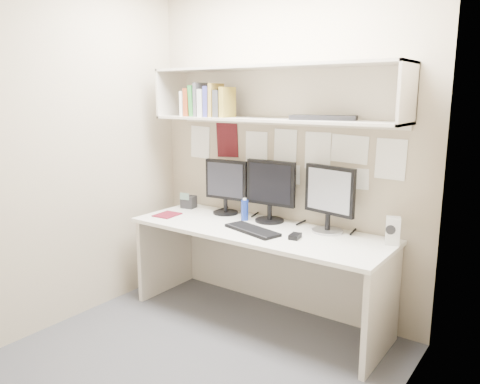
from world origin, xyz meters
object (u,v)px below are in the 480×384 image
Objects in this scene: desk at (258,274)px; monitor_left at (226,184)px; keyboard at (252,230)px; speaker at (393,231)px; monitor_center at (271,189)px; monitor_right at (329,196)px; maroon_notebook at (167,215)px; desk_phone at (189,202)px.

monitor_left is at bearing 154.95° from desk.
speaker reaches higher than keyboard.
monitor_center reaches higher than keyboard.
monitor_right is 1.06× the size of keyboard.
maroon_notebook is at bearing -141.35° from monitor_left.
desk_phone is at bearing 168.09° from desk.
maroon_notebook is (-0.84, -0.02, -0.01)m from keyboard.
desk is 0.91m from maroon_notebook.
monitor_right is at bearing -2.55° from monitor_center.
desk is 14.06× the size of desk_phone.
desk is 4.13× the size of monitor_center.
speaker is at bearing 33.92° from keyboard.
monitor_left is 2.47× the size of speaker.
monitor_right is 2.65× the size of speaker.
desk_phone is (-0.03, 0.30, 0.05)m from maroon_notebook.
monitor_right is at bearing 25.28° from desk.
monitor_left is 0.63m from keyboard.
desk is 0.80m from monitor_left.
monitor_center is 2.64× the size of speaker.
monitor_center is 1.06× the size of keyboard.
monitor_right is at bearing 10.00° from maroon_notebook.
speaker reaches higher than maroon_notebook.
monitor_left is 2.25× the size of maroon_notebook.
monitor_right is (0.93, -0.00, 0.01)m from monitor_left.
monitor_right is (0.46, 0.22, 0.63)m from desk.
desk_phone is at bearing -179.71° from monitor_left.
desk_phone reaches higher than desk.
speaker is at bearing -3.61° from monitor_center.
monitor_left is at bearing 39.02° from maroon_notebook.
speaker is at bearing 9.27° from monitor_right.
monitor_left is at bearing -168.56° from monitor_right.
monitor_center reaches higher than speaker.
desk_phone is at bearing 91.52° from maroon_notebook.
monitor_center is 0.99m from speaker.
monitor_left reaches higher than keyboard.
monitor_left is 0.93× the size of monitor_right.
keyboard is 2.50× the size of speaker.
desk is at bearing 173.26° from speaker.
monitor_center is 0.90m from maroon_notebook.
speaker is 1.29× the size of desk_phone.
monitor_center is at bearing -5.27° from monitor_left.
desk_phone is (-0.83, -0.04, -0.21)m from monitor_center.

